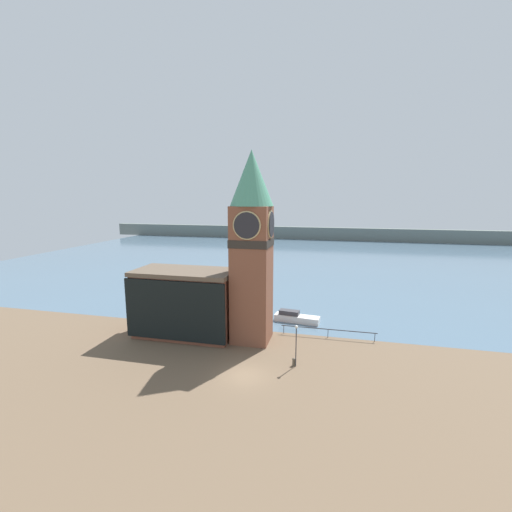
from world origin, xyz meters
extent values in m
plane|color=brown|center=(0.00, 0.00, 0.00)|extent=(160.00, 160.00, 0.00)
cube|color=slate|center=(0.00, 71.37, 0.00)|extent=(160.00, 120.00, 0.00)
cube|color=slate|center=(0.00, 111.37, 2.50)|extent=(180.00, 3.00, 5.00)
cube|color=#232328|center=(7.50, 11.12, 1.05)|extent=(11.51, 0.08, 0.08)
cylinder|color=#232328|center=(2.05, 11.12, 0.53)|extent=(0.07, 0.07, 1.05)
cylinder|color=#232328|center=(7.50, 11.12, 0.53)|extent=(0.07, 0.07, 1.05)
cylinder|color=#232328|center=(12.96, 11.12, 0.53)|extent=(0.07, 0.07, 1.05)
cube|color=brown|center=(-1.41, 8.37, 7.99)|extent=(4.31, 4.31, 15.97)
cube|color=#2D2823|center=(-1.41, 8.37, 11.83)|extent=(4.43, 4.43, 0.90)
cylinder|color=tan|center=(-1.41, 6.16, 13.95)|extent=(3.12, 0.12, 3.12)
cylinder|color=#232328|center=(-1.41, 6.08, 13.95)|extent=(2.84, 0.12, 2.84)
cylinder|color=tan|center=(0.81, 8.37, 13.95)|extent=(0.12, 3.12, 3.12)
cylinder|color=#232328|center=(0.89, 8.37, 13.95)|extent=(0.12, 2.84, 2.84)
cone|color=#4C9375|center=(-1.41, 8.37, 19.06)|extent=(4.95, 4.95, 6.18)
cube|color=brown|center=(-9.85, 8.17, 3.86)|extent=(11.87, 5.79, 7.71)
cube|color=brown|center=(-9.85, 8.17, 7.96)|extent=(12.27, 6.19, 0.50)
cube|color=black|center=(-9.85, 5.13, 4.01)|extent=(12.37, 0.30, 7.10)
cube|color=silver|center=(3.19, 15.65, 0.44)|extent=(6.33, 2.42, 0.89)
cube|color=#38383D|center=(2.08, 15.78, 1.20)|extent=(2.84, 1.50, 0.62)
cylinder|color=brown|center=(4.31, 3.05, 0.34)|extent=(0.30, 0.30, 0.68)
sphere|color=brown|center=(4.31, 3.05, 0.68)|extent=(0.31, 0.31, 0.31)
cylinder|color=#2D2D33|center=(4.52, 2.96, 2.06)|extent=(0.10, 0.10, 4.11)
sphere|color=silver|center=(4.52, 2.96, 4.21)|extent=(0.32, 0.32, 0.32)
camera|label=1|loc=(8.05, -29.46, 16.93)|focal=24.00mm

